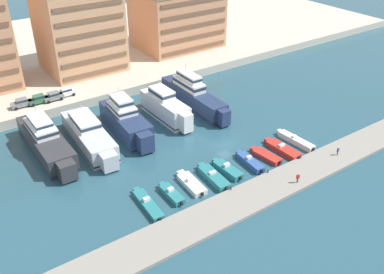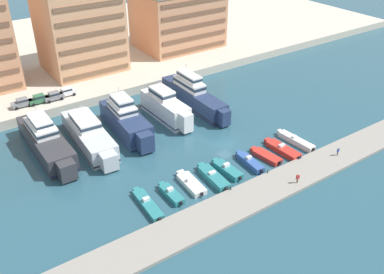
# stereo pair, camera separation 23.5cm
# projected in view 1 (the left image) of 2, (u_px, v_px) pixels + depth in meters

# --- Properties ---
(ground_plane) EXTENTS (400.00, 400.00, 0.00)m
(ground_plane) POSITION_uv_depth(u_px,v_px,m) (225.00, 143.00, 78.38)
(ground_plane) COLOR #285160
(quay_promenade) EXTENTS (180.00, 70.00, 2.01)m
(quay_promenade) POSITION_uv_depth(u_px,v_px,m) (88.00, 46.00, 122.04)
(quay_promenade) COLOR beige
(quay_promenade) RESTS_ON ground
(pier_dock) EXTENTS (120.00, 6.34, 0.51)m
(pier_dock) POSITION_uv_depth(u_px,v_px,m) (283.00, 182.00, 67.83)
(pier_dock) COLOR gray
(pier_dock) RESTS_ON ground
(yacht_charcoal_far_left) EXTENTS (4.99, 21.53, 7.99)m
(yacht_charcoal_far_left) POSITION_uv_depth(u_px,v_px,m) (46.00, 141.00, 74.60)
(yacht_charcoal_far_left) COLOR #333338
(yacht_charcoal_far_left) RESTS_ON ground
(yacht_silver_left) EXTENTS (5.85, 20.49, 6.81)m
(yacht_silver_left) POSITION_uv_depth(u_px,v_px,m) (89.00, 135.00, 76.85)
(yacht_silver_left) COLOR silver
(yacht_silver_left) RESTS_ON ground
(yacht_navy_mid_left) EXTENTS (5.80, 18.26, 8.62)m
(yacht_navy_mid_left) POSITION_uv_depth(u_px,v_px,m) (126.00, 120.00, 80.53)
(yacht_navy_mid_left) COLOR navy
(yacht_navy_mid_left) RESTS_ON ground
(yacht_white_center_left) EXTENTS (4.09, 15.80, 7.83)m
(yacht_white_center_left) POSITION_uv_depth(u_px,v_px,m) (166.00, 107.00, 85.30)
(yacht_white_center_left) COLOR white
(yacht_white_center_left) RESTS_ON ground
(yacht_navy_center) EXTENTS (4.05, 22.15, 8.77)m
(yacht_navy_center) POSITION_uv_depth(u_px,v_px,m) (193.00, 95.00, 89.98)
(yacht_navy_center) COLOR navy
(yacht_navy_center) RESTS_ON ground
(motorboat_teal_far_left) EXTENTS (2.26, 8.45, 1.34)m
(motorboat_teal_far_left) POSITION_uv_depth(u_px,v_px,m) (148.00, 204.00, 62.82)
(motorboat_teal_far_left) COLOR teal
(motorboat_teal_far_left) RESTS_ON ground
(motorboat_teal_left) EXTENTS (1.76, 6.09, 1.47)m
(motorboat_teal_left) POSITION_uv_depth(u_px,v_px,m) (171.00, 194.00, 64.78)
(motorboat_teal_left) COLOR teal
(motorboat_teal_left) RESTS_ON ground
(motorboat_white_mid_left) EXTENTS (2.56, 7.14, 1.42)m
(motorboat_white_mid_left) POSITION_uv_depth(u_px,v_px,m) (191.00, 183.00, 67.09)
(motorboat_white_mid_left) COLOR white
(motorboat_white_mid_left) RESTS_ON ground
(motorboat_teal_center_left) EXTENTS (2.58, 7.91, 1.42)m
(motorboat_teal_center_left) POSITION_uv_depth(u_px,v_px,m) (213.00, 177.00, 68.42)
(motorboat_teal_center_left) COLOR teal
(motorboat_teal_center_left) RESTS_ON ground
(motorboat_teal_center) EXTENTS (2.08, 6.81, 1.60)m
(motorboat_teal_center) POSITION_uv_depth(u_px,v_px,m) (227.00, 169.00, 70.21)
(motorboat_teal_center) COLOR teal
(motorboat_teal_center) RESTS_ON ground
(motorboat_blue_center_right) EXTENTS (2.10, 6.91, 1.57)m
(motorboat_blue_center_right) POSITION_uv_depth(u_px,v_px,m) (250.00, 162.00, 72.08)
(motorboat_blue_center_right) COLOR #33569E
(motorboat_blue_center_right) RESTS_ON ground
(motorboat_red_mid_right) EXTENTS (2.59, 6.50, 0.86)m
(motorboat_red_mid_right) POSITION_uv_depth(u_px,v_px,m) (266.00, 156.00, 73.92)
(motorboat_red_mid_right) COLOR red
(motorboat_red_mid_right) RESTS_ON ground
(motorboat_red_right) EXTENTS (2.34, 7.99, 1.34)m
(motorboat_red_right) POSITION_uv_depth(u_px,v_px,m) (282.00, 149.00, 75.71)
(motorboat_red_right) COLOR red
(motorboat_red_right) RESTS_ON ground
(motorboat_white_far_right) EXTENTS (1.91, 8.52, 1.40)m
(motorboat_white_far_right) POSITION_uv_depth(u_px,v_px,m) (296.00, 140.00, 78.12)
(motorboat_white_far_right) COLOR white
(motorboat_white_far_right) RESTS_ON ground
(car_grey_far_left) EXTENTS (4.13, 1.98, 1.80)m
(car_grey_far_left) POSITION_uv_depth(u_px,v_px,m) (22.00, 103.00, 86.02)
(car_grey_far_left) COLOR slate
(car_grey_far_left) RESTS_ON quay_promenade
(car_green_left) EXTENTS (4.12, 1.96, 1.80)m
(car_green_left) POSITION_uv_depth(u_px,v_px,m) (38.00, 99.00, 87.43)
(car_green_left) COLOR #2D6642
(car_green_left) RESTS_ON quay_promenade
(car_grey_mid_left) EXTENTS (4.12, 1.97, 1.80)m
(car_grey_mid_left) POSITION_uv_depth(u_px,v_px,m) (53.00, 96.00, 88.63)
(car_grey_mid_left) COLOR slate
(car_grey_mid_left) RESTS_ON quay_promenade
(car_white_center_left) EXTENTS (4.11, 1.94, 1.80)m
(car_white_center_left) POSITION_uv_depth(u_px,v_px,m) (66.00, 92.00, 90.45)
(car_white_center_left) COLOR white
(car_white_center_left) RESTS_ON quay_promenade
(apartment_block_left) EXTENTS (17.57, 15.98, 23.58)m
(apartment_block_left) POSITION_uv_depth(u_px,v_px,m) (78.00, 24.00, 99.15)
(apartment_block_left) COLOR tan
(apartment_block_left) RESTS_ON quay_promenade
(apartment_block_mid_left) EXTENTS (21.92, 16.56, 17.48)m
(apartment_block_mid_left) POSITION_uv_depth(u_px,v_px,m) (177.00, 18.00, 115.14)
(apartment_block_mid_left) COLOR tan
(apartment_block_mid_left) RESTS_ON quay_promenade
(pedestrian_near_edge) EXTENTS (0.65, 0.34, 1.72)m
(pedestrian_near_edge) POSITION_uv_depth(u_px,v_px,m) (298.00, 177.00, 66.67)
(pedestrian_near_edge) COLOR #7A6B56
(pedestrian_near_edge) RESTS_ON pier_dock
(pedestrian_mid_deck) EXTENTS (0.60, 0.21, 1.54)m
(pedestrian_mid_deck) POSITION_uv_depth(u_px,v_px,m) (338.00, 150.00, 73.54)
(pedestrian_mid_deck) COLOR #4C515B
(pedestrian_mid_deck) RESTS_ON pier_dock
(bollard_west) EXTENTS (0.20, 0.20, 0.61)m
(bollard_west) POSITION_uv_depth(u_px,v_px,m) (231.00, 188.00, 65.52)
(bollard_west) COLOR #2D2D33
(bollard_west) RESTS_ON pier_dock
(bollard_west_mid) EXTENTS (0.20, 0.20, 0.61)m
(bollard_west_mid) POSITION_uv_depth(u_px,v_px,m) (268.00, 171.00, 69.31)
(bollard_west_mid) COLOR #2D2D33
(bollard_west_mid) RESTS_ON pier_dock
(bollard_east_mid) EXTENTS (0.20, 0.20, 0.61)m
(bollard_east_mid) POSITION_uv_depth(u_px,v_px,m) (301.00, 156.00, 73.09)
(bollard_east_mid) COLOR #2D2D33
(bollard_east_mid) RESTS_ON pier_dock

